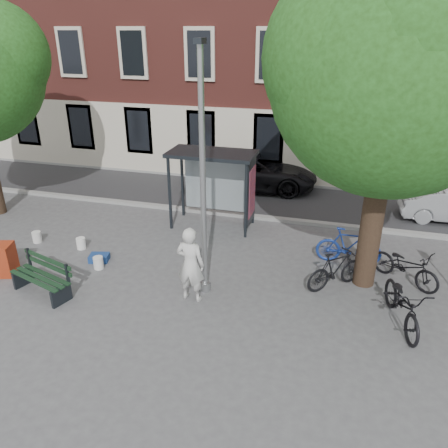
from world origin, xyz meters
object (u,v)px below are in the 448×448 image
Objects in this scene: bike_a at (406,266)px; car_dark at (254,171)px; bike_c at (403,303)px; bike_d at (336,270)px; bus_shelter at (224,173)px; bench at (42,278)px; bike_b at (349,246)px; painter at (190,264)px; lamppost at (203,190)px.

car_dark is (-5.49, 6.44, 0.22)m from bike_a.
bike_d is (-1.54, 1.22, -0.04)m from bike_c.
bike_c reaches higher than bike_a.
bench is at bearing -122.35° from bus_shelter.
bench is 8.41m from bike_b.
bus_shelter is 1.61× the size of bike_d.
bus_shelter reaches higher than bike_a.
painter is at bearing 72.17° from bike_d.
car_dark is (-0.45, 8.24, -2.05)m from lamppost.
bike_b is at bearing -21.16° from bus_shelter.
bike_a is 1.94m from bike_d.
bench is 10.11m from car_dark.
bike_b is 7.01m from car_dark.
lamppost reaches higher than bike_b.
bike_d is (7.23, 2.28, 0.10)m from bench.
lamppost is at bearing 123.63° from bike_b.
bike_a is (5.65, -2.30, -1.41)m from bus_shelter.
painter reaches higher than bike_d.
car_dark is at bearing 87.25° from bench.
bus_shelter is 6.48m from bench.
bench is at bearing 153.77° from car_dark.
bike_a reaches higher than bench.
bus_shelter is 1.50× the size of bench.
bench is (-3.77, -0.77, -0.56)m from painter.
bike_b is at bearing 101.05° from bike_c.
bike_c is 1.23× the size of bike_d.
bus_shelter reaches higher than bike_c.
bike_d is 0.33× the size of car_dark.
painter is 5.74m from bike_a.
bike_b is (4.17, -1.61, -1.36)m from bus_shelter.
bike_a is (9.02, 3.02, 0.08)m from bench.
painter is 0.37× the size of car_dark.
lamppost reaches higher than car_dark.
bus_shelter is at bearing 104.85° from bike_a.
bus_shelter is 4.67m from bike_b.
painter is (0.39, -4.56, -0.93)m from bus_shelter.
bike_d is (-1.79, -0.74, 0.02)m from bike_a.
painter is 1.04× the size of bench.
bike_a is at bearing -116.38° from bike_b.
bike_d is 8.08m from car_dark.
bench is 0.36× the size of car_dark.
bus_shelter reaches higher than bike_b.
lamppost is 8.51m from car_dark.
painter reaches higher than bike_c.
bench is (-3.37, -5.33, -1.49)m from bus_shelter.
painter reaches higher than bike_b.
bike_d is at bearing -38.29° from bus_shelter.
bench is 0.88× the size of bike_c.
bike_a is at bearing -22.19° from bus_shelter.
bike_c is (-0.26, -1.96, 0.06)m from bike_a.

